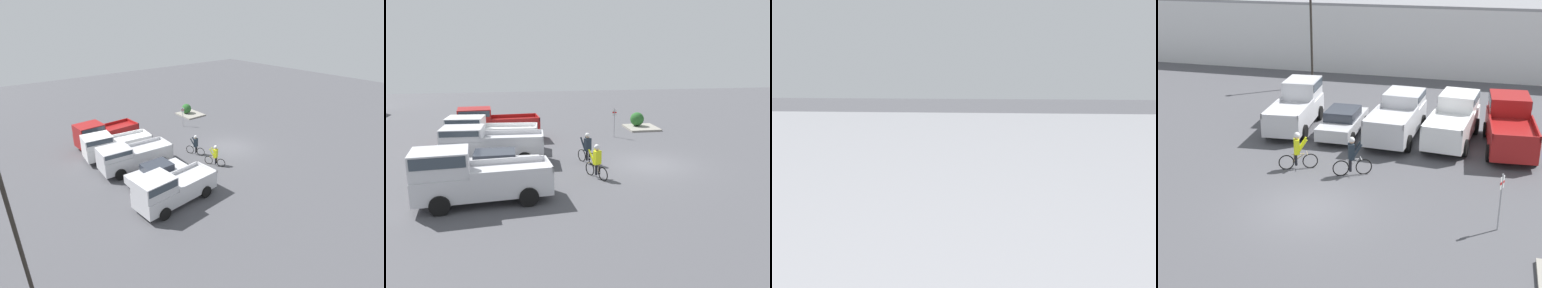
% 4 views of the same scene
% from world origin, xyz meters
% --- Properties ---
extents(ground_plane, '(80.00, 80.00, 0.00)m').
position_xyz_m(ground_plane, '(0.00, 0.00, 0.00)').
color(ground_plane, '#4C4C51').
extents(pickup_truck_0, '(2.52, 5.65, 2.33)m').
position_xyz_m(pickup_truck_0, '(-3.93, 9.24, 1.18)').
color(pickup_truck_0, silver).
rests_on(pickup_truck_0, ground_plane).
extents(sedan_0, '(1.92, 4.37, 1.41)m').
position_xyz_m(sedan_0, '(-1.09, 8.36, 0.72)').
color(sedan_0, silver).
rests_on(sedan_0, ground_plane).
extents(pickup_truck_1, '(2.50, 5.61, 2.09)m').
position_xyz_m(pickup_truck_1, '(1.73, 8.92, 1.11)').
color(pickup_truck_1, silver).
rests_on(pickup_truck_1, ground_plane).
extents(pickup_truck_2, '(2.57, 5.65, 2.18)m').
position_xyz_m(pickup_truck_2, '(4.56, 9.16, 1.13)').
color(pickup_truck_2, white).
rests_on(pickup_truck_2, ground_plane).
extents(pickup_truck_3, '(2.61, 5.60, 2.33)m').
position_xyz_m(pickup_truck_3, '(7.28, 8.85, 1.19)').
color(pickup_truck_3, maroon).
rests_on(pickup_truck_3, ground_plane).
extents(cyclist_0, '(1.60, 0.78, 1.77)m').
position_xyz_m(cyclist_0, '(0.76, 3.43, 0.89)').
color(cyclist_0, black).
rests_on(cyclist_0, ground_plane).
extents(cyclist_1, '(1.62, 0.79, 1.74)m').
position_xyz_m(cyclist_1, '(-1.75, 3.46, 0.89)').
color(cyclist_1, black).
rests_on(cyclist_1, ground_plane).
extents(fire_lane_sign, '(0.15, 0.28, 2.14)m').
position_xyz_m(fire_lane_sign, '(6.95, 0.18, 1.30)').
color(fire_lane_sign, '#9E9EA3').
rests_on(fire_lane_sign, ground_plane).
extents(lamppost, '(0.36, 0.36, 7.57)m').
position_xyz_m(lamppost, '(-6.00, 17.56, 4.38)').
color(lamppost, '#2D2823').
rests_on(lamppost, ground_plane).
extents(curb_island, '(2.79, 2.47, 0.15)m').
position_xyz_m(curb_island, '(9.55, -2.83, 0.07)').
color(curb_island, gray).
rests_on(curb_island, ground_plane).
extents(shrub, '(1.12, 1.12, 1.12)m').
position_xyz_m(shrub, '(9.98, -2.59, 0.71)').
color(shrub, '#286028').
rests_on(shrub, curb_island).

